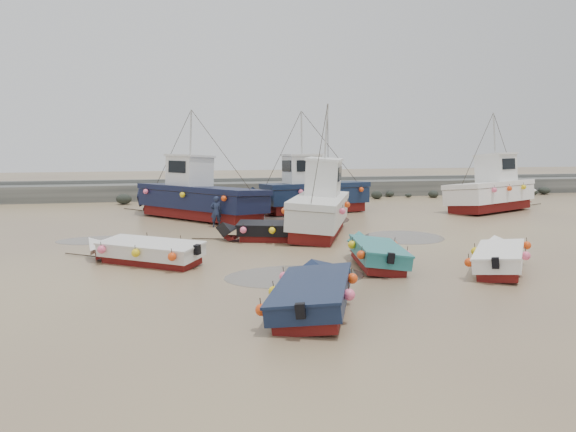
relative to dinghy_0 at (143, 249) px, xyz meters
name	(u,v)px	position (x,y,z in m)	size (l,w,h in m)	color
ground	(317,256)	(6.68, 0.09, -0.54)	(120.00, 120.00, 0.00)	#A18A5C
seawall	(250,190)	(6.73, 22.08, 0.09)	(60.00, 4.92, 1.50)	slate
puddle_a	(295,276)	(5.13, -3.04, -0.54)	(4.79, 4.79, 0.01)	#575047
puddle_b	(404,237)	(11.68, 3.35, -0.54)	(3.68, 3.68, 0.01)	#575047
puddle_c	(100,240)	(-2.22, 5.22, -0.54)	(3.90, 3.90, 0.01)	#575047
puddle_d	(301,219)	(8.14, 9.99, -0.54)	(5.58, 5.58, 0.01)	#575047
dinghy_0	(143,249)	(0.00, 0.00, 0.00)	(5.55, 4.18, 1.43)	maroon
dinghy_1	(316,289)	(4.97, -6.66, 0.00)	(3.50, 6.44, 1.43)	maroon
dinghy_2	(375,250)	(8.34, -1.91, 0.01)	(2.45, 5.78, 1.43)	maroon
dinghy_3	(502,255)	(12.49, -3.47, 0.00)	(4.11, 5.45, 1.43)	maroon
dinghy_4	(266,229)	(5.19, 3.67, 0.01)	(5.43, 2.49, 1.43)	maroon
cabin_boat_0	(193,196)	(2.15, 11.74, 0.76)	(8.59, 9.31, 6.22)	maroon
cabin_boat_1	(320,205)	(8.08, 5.26, 0.82)	(4.88, 9.28, 6.22)	maroon
cabin_boat_2	(306,191)	(9.06, 12.58, 0.81)	(9.69, 3.86, 6.22)	maroon
cabin_boat_3	(497,189)	(21.22, 11.37, 0.83)	(8.90, 5.64, 6.22)	maroon
person	(216,227)	(3.21, 8.10, -0.54)	(0.59, 0.39, 1.62)	#1B243D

